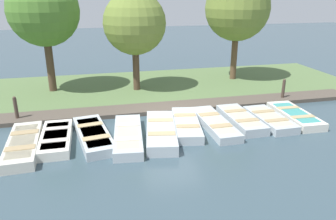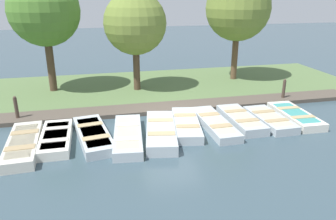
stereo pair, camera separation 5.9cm
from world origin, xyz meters
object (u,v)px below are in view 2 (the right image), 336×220
at_px(rowboat_0, 23,144).
at_px(rowboat_4, 161,131).
at_px(rowboat_2, 93,135).
at_px(park_tree_center, 238,9).
at_px(rowboat_8, 270,119).
at_px(rowboat_7, 241,119).
at_px(rowboat_9, 295,116).
at_px(rowboat_3, 128,135).
at_px(park_tree_far_left, 44,11).
at_px(rowboat_6, 215,123).
at_px(rowboat_1, 56,138).
at_px(rowboat_5, 186,124).
at_px(park_tree_left, 135,24).
at_px(mooring_post_near, 16,109).
at_px(mooring_post_far, 284,90).

relative_size(rowboat_0, rowboat_4, 0.98).
height_order(rowboat_2, park_tree_center, park_tree_center).
bearing_deg(rowboat_8, rowboat_7, -102.08).
distance_m(rowboat_0, park_tree_center, 13.76).
distance_m(rowboat_7, rowboat_9, 2.49).
height_order(rowboat_3, rowboat_7, rowboat_7).
bearing_deg(rowboat_9, park_tree_far_left, -119.73).
bearing_deg(park_tree_center, rowboat_6, -29.14).
relative_size(rowboat_1, rowboat_8, 1.05).
bearing_deg(park_tree_center, rowboat_8, -11.08).
xyz_separation_m(rowboat_3, rowboat_5, (-0.56, 2.43, 0.00)).
distance_m(rowboat_4, park_tree_left, 7.05).
relative_size(rowboat_9, mooring_post_near, 2.68).
distance_m(rowboat_0, park_tree_left, 8.57).
distance_m(rowboat_4, rowboat_9, 6.05).
height_order(rowboat_8, park_tree_left, park_tree_left).
relative_size(rowboat_5, rowboat_8, 1.18).
bearing_deg(mooring_post_far, rowboat_3, -70.57).
bearing_deg(park_tree_left, park_tree_center, 99.21).
bearing_deg(park_tree_left, rowboat_4, 0.52).
relative_size(rowboat_5, rowboat_9, 1.09).
xyz_separation_m(rowboat_1, rowboat_6, (-0.07, 6.20, -0.01)).
height_order(rowboat_7, park_tree_left, park_tree_left).
distance_m(rowboat_8, park_tree_far_left, 12.17).
xyz_separation_m(rowboat_7, rowboat_9, (0.11, 2.49, -0.01)).
bearing_deg(rowboat_3, park_tree_left, 175.30).
bearing_deg(rowboat_0, park_tree_center, 120.09).
xyz_separation_m(rowboat_5, rowboat_7, (-0.01, 2.39, 0.00)).
relative_size(rowboat_3, rowboat_6, 1.03).
relative_size(rowboat_1, park_tree_center, 0.48).
relative_size(rowboat_1, park_tree_left, 0.55).
xyz_separation_m(rowboat_5, rowboat_8, (0.23, 3.59, -0.01)).
bearing_deg(rowboat_7, rowboat_5, -90.16).
distance_m(mooring_post_far, park_tree_far_left, 12.74).
bearing_deg(rowboat_1, rowboat_8, 89.98).
height_order(rowboat_5, rowboat_7, rowboat_7).
height_order(rowboat_1, rowboat_6, rowboat_1).
bearing_deg(rowboat_5, mooring_post_near, -98.48).
relative_size(rowboat_3, park_tree_left, 0.67).
distance_m(rowboat_0, rowboat_2, 2.43).
bearing_deg(rowboat_7, rowboat_9, 87.23).
distance_m(mooring_post_near, mooring_post_far, 12.56).
relative_size(rowboat_2, rowboat_6, 1.02).
bearing_deg(rowboat_1, park_tree_center, 124.62).
bearing_deg(rowboat_5, rowboat_3, -66.60).
bearing_deg(rowboat_5, rowboat_1, -77.41).
height_order(rowboat_1, park_tree_center, park_tree_center).
relative_size(rowboat_6, park_tree_center, 0.56).
relative_size(mooring_post_far, park_tree_left, 0.21).
height_order(rowboat_2, rowboat_7, rowboat_7).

